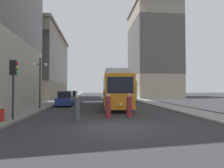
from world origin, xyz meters
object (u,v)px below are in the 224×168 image
parked_car_left_near (72,97)px  pedestrian_on_sidewalk (129,106)px  streetcar (115,89)px  pedestrian_crossing_near (108,107)px  transit_bus (123,90)px  parked_car_left_mid (65,99)px  lamp_post_left_near (40,73)px  traffic_light_near_left (14,74)px  fire_hydrant (2,115)px  pedestrian_crossing_far (77,109)px

parked_car_left_near → pedestrian_on_sidewalk: (6.13, -17.97, -0.02)m
streetcar → pedestrian_crossing_near: size_ratio=7.75×
parked_car_left_near → streetcar: bearing=-54.4°
transit_bus → parked_car_left_mid: transit_bus is taller
lamp_post_left_near → traffic_light_near_left: bearing=-88.3°
pedestrian_crossing_near → traffic_light_near_left: (-6.23, -0.86, 2.26)m
streetcar → transit_bus: (3.07, 12.93, -0.15)m
lamp_post_left_near → fire_hydrant: size_ratio=7.23×
lamp_post_left_near → fire_hydrant: (-0.12, -7.89, -3.19)m
pedestrian_on_sidewalk → lamp_post_left_near: 10.52m
pedestrian_crossing_far → fire_hydrant: size_ratio=2.32×
pedestrian_crossing_near → transit_bus: bearing=-26.7°
parked_car_left_mid → pedestrian_crossing_far: (2.40, -12.03, -0.04)m
parked_car_left_near → traffic_light_near_left: traffic_light_near_left is taller
transit_bus → fire_hydrant: 25.91m
transit_bus → fire_hydrant: bearing=-115.0°
lamp_post_left_near → pedestrian_crossing_near: bearing=-44.2°
streetcar → parked_car_left_near: (-6.05, 9.29, -1.26)m
streetcar → pedestrian_on_sidewalk: streetcar is taller
fire_hydrant → pedestrian_on_sidewalk: bearing=12.1°
pedestrian_crossing_near → fire_hydrant: size_ratio=2.37×
lamp_post_left_near → fire_hydrant: lamp_post_left_near is taller
pedestrian_on_sidewalk → fire_hydrant: 8.34m
pedestrian_crossing_near → lamp_post_left_near: bearing=30.9°
streetcar → pedestrian_on_sidewalk: (0.08, -8.68, -1.27)m
pedestrian_crossing_far → pedestrian_on_sidewalk: bearing=151.7°
transit_bus → lamp_post_left_near: size_ratio=2.24×
transit_bus → parked_car_left_mid: bearing=-130.0°
traffic_light_near_left → lamp_post_left_near: size_ratio=0.70×
pedestrian_crossing_far → pedestrian_on_sidewalk: size_ratio=0.98×
parked_car_left_near → fire_hydrant: bearing=-93.3°
streetcar → parked_car_left_near: streetcar is taller
transit_bus → parked_car_left_mid: 14.09m
transit_bus → pedestrian_on_sidewalk: 21.84m
traffic_light_near_left → parked_car_left_near: bearing=84.9°
pedestrian_on_sidewalk → lamp_post_left_near: lamp_post_left_near is taller
parked_car_left_mid → pedestrian_crossing_far: parked_car_left_mid is taller
transit_bus → traffic_light_near_left: traffic_light_near_left is taller
parked_car_left_near → pedestrian_crossing_near: parked_car_left_near is taller
streetcar → pedestrian_crossing_near: (-1.50, -8.81, -1.27)m
transit_bus → fire_hydrant: size_ratio=16.23×
parked_car_left_mid → pedestrian_crossing_far: size_ratio=2.87×
parked_car_left_mid → lamp_post_left_near: bearing=-112.4°
transit_bus → pedestrian_crossing_far: (-6.72, -22.72, -1.14)m
streetcar → parked_car_left_mid: bearing=162.3°
streetcar → pedestrian_on_sidewalk: 8.77m
pedestrian_crossing_near → fire_hydrant: (-6.57, -1.61, -0.30)m
parked_car_left_near → traffic_light_near_left: bearing=-92.5°
pedestrian_crossing_near → pedestrian_on_sidewalk: bearing=-100.0°
traffic_light_near_left → fire_hydrant: bearing=-114.2°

